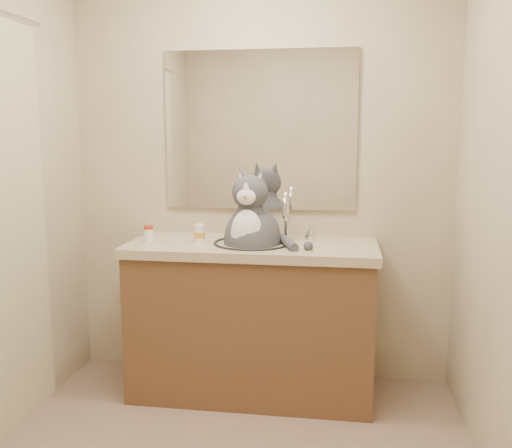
{
  "coord_description": "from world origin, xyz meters",
  "views": [
    {
      "loc": [
        0.48,
        -2.02,
        1.44
      ],
      "look_at": [
        0.07,
        0.65,
        1.0
      ],
      "focal_mm": 40.0,
      "sensor_mm": 36.0,
      "label": 1
    }
  ],
  "objects_px": {
    "pill_bottle_orange": "(200,233)",
    "grey_canister": "(198,233)",
    "cat": "(252,236)",
    "pill_bottle_redcap": "(149,233)"
  },
  "relations": [
    {
      "from": "pill_bottle_orange",
      "to": "grey_canister",
      "type": "distance_m",
      "value": 0.08
    },
    {
      "from": "cat",
      "to": "pill_bottle_redcap",
      "type": "xyz_separation_m",
      "value": [
        -0.57,
        -0.02,
        0.0
      ]
    },
    {
      "from": "cat",
      "to": "grey_canister",
      "type": "relative_size",
      "value": 9.43
    },
    {
      "from": "pill_bottle_redcap",
      "to": "grey_canister",
      "type": "height_order",
      "value": "pill_bottle_redcap"
    },
    {
      "from": "pill_bottle_redcap",
      "to": "pill_bottle_orange",
      "type": "relative_size",
      "value": 0.9
    },
    {
      "from": "pill_bottle_redcap",
      "to": "pill_bottle_orange",
      "type": "xyz_separation_m",
      "value": [
        0.28,
        0.03,
        0.0
      ]
    },
    {
      "from": "grey_canister",
      "to": "pill_bottle_orange",
      "type": "bearing_deg",
      "value": -69.45
    },
    {
      "from": "pill_bottle_redcap",
      "to": "grey_canister",
      "type": "bearing_deg",
      "value": 21.97
    },
    {
      "from": "cat",
      "to": "grey_canister",
      "type": "height_order",
      "value": "cat"
    },
    {
      "from": "cat",
      "to": "grey_canister",
      "type": "distance_m",
      "value": 0.33
    }
  ]
}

